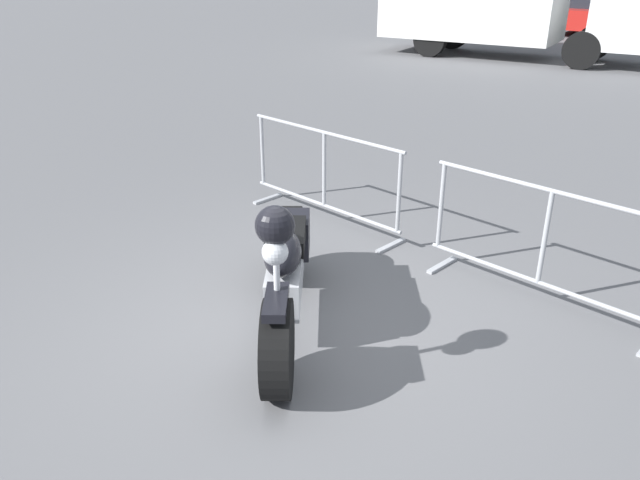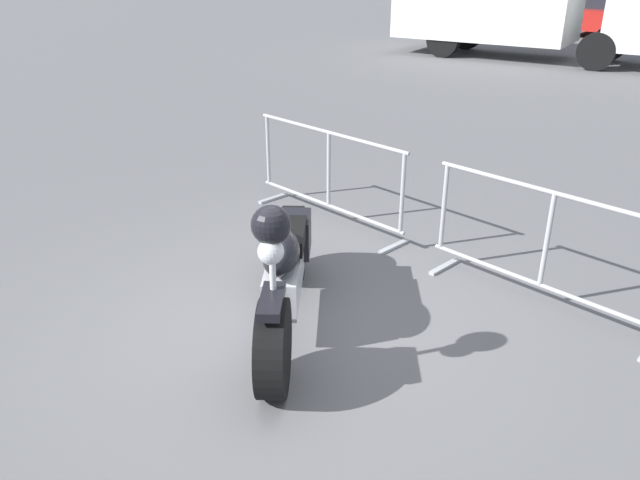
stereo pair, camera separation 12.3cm
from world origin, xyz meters
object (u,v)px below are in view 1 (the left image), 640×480
Objects in this scene: crowd_barrier_near at (324,176)px; crowd_barrier_far at (544,246)px; motorcycle at (285,270)px; parked_car_red at (588,13)px; parked_car_silver at (514,10)px.

crowd_barrier_far is at bearing 0.00° from crowd_barrier_near.
motorcycle is 0.43× the size of parked_car_red.
parked_car_red reaches higher than motorcycle.
crowd_barrier_near is 21.00m from parked_car_red.
parked_car_red is (-5.61, 20.23, 0.17)m from crowd_barrier_near.
crowd_barrier_far is 21.84m from parked_car_red.
crowd_barrier_far is 0.51× the size of parked_car_red.
crowd_barrier_near is at bearing -163.51° from parked_car_silver.
crowd_barrier_far is 0.52× the size of parked_car_silver.
parked_car_silver is at bearing 119.16° from crowd_barrier_far.
crowd_barrier_near is at bearing 172.42° from motorcycle.
crowd_barrier_near is 2.61m from crowd_barrier_far.
motorcycle is 23.66m from parked_car_silver.
motorcycle is at bearing -169.16° from parked_car_red.
motorcycle reaches higher than crowd_barrier_near.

